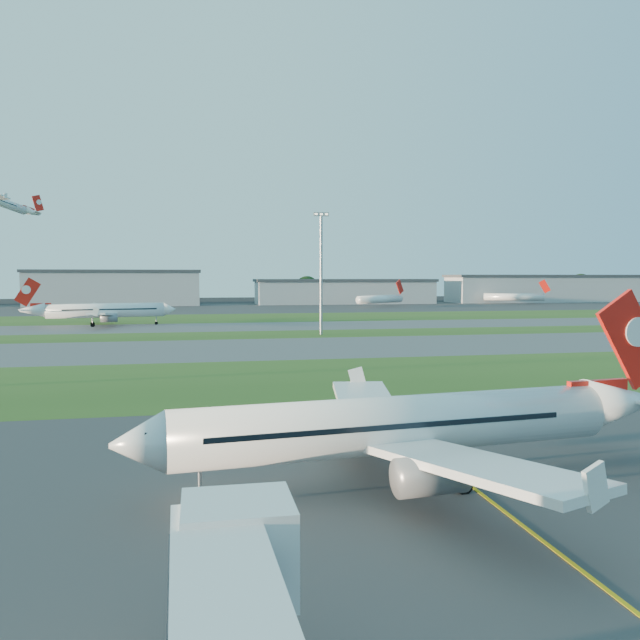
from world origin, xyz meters
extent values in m
plane|color=black|center=(0.00, 0.00, 0.00)|extent=(700.00, 700.00, 0.00)
cube|color=#333335|center=(0.00, 0.00, 0.01)|extent=(300.00, 70.00, 0.01)
cube|color=#2C4B19|center=(0.00, 52.00, 0.01)|extent=(300.00, 34.00, 0.01)
cube|color=#515154|center=(0.00, 85.00, 0.01)|extent=(300.00, 32.00, 0.01)
cube|color=#2C4B19|center=(0.00, 110.00, 0.01)|extent=(300.00, 18.00, 0.01)
cube|color=#515154|center=(0.00, 132.00, 0.01)|extent=(300.00, 26.00, 0.01)
cube|color=#2C4B19|center=(0.00, 165.00, 0.01)|extent=(300.00, 40.00, 0.01)
cube|color=#333335|center=(0.00, 225.00, 0.01)|extent=(400.00, 80.00, 0.01)
cube|color=gold|center=(5.00, 0.00, 0.00)|extent=(0.25, 60.00, 0.02)
cube|color=white|center=(-9.50, -2.60, 4.00)|extent=(3.40, 3.00, 3.00)
cylinder|color=white|center=(0.77, 13.01, 3.70)|extent=(26.65, 6.00, 3.35)
cube|color=red|center=(17.44, 14.71, 8.20)|extent=(5.72, 0.88, 6.67)
cube|color=white|center=(2.36, 6.09, 3.26)|extent=(8.21, 13.78, 1.36)
cube|color=white|center=(0.94, 20.12, 3.26)|extent=(5.81, 13.65, 1.36)
cylinder|color=gray|center=(0.85, 7.88, 2.29)|extent=(3.89, 2.39, 2.03)
cylinder|color=gray|center=(-0.18, 18.06, 2.29)|extent=(3.89, 2.39, 2.03)
cylinder|color=white|center=(-33.16, 141.08, 3.91)|extent=(28.13, 7.97, 3.54)
cube|color=red|center=(-50.62, 138.24, 8.66)|extent=(6.01, 1.29, 7.04)
cube|color=white|center=(-35.27, 148.28, 3.44)|extent=(9.36, 14.48, 1.44)
cube|color=white|center=(-32.88, 133.58, 3.44)|extent=(5.33, 14.26, 1.44)
cylinder|color=gray|center=(-33.57, 146.48, 2.42)|extent=(4.20, 2.74, 2.14)
cylinder|color=gray|center=(-31.84, 135.82, 2.42)|extent=(4.20, 2.74, 2.14)
cube|color=red|center=(-66.63, 217.46, 43.19)|extent=(4.71, 2.86, 6.14)
cylinder|color=white|center=(61.34, 220.07, 3.20)|extent=(23.27, 17.32, 3.20)
cube|color=red|center=(72.07, 227.41, 8.00)|extent=(4.44, 3.17, 6.16)
cylinder|color=white|center=(128.10, 235.46, 3.20)|extent=(24.80, 14.19, 3.20)
cube|color=red|center=(139.80, 229.81, 8.00)|extent=(4.79, 2.52, 6.16)
cylinder|color=gray|center=(15.00, 108.00, 12.50)|extent=(0.60, 0.60, 25.00)
cube|color=gray|center=(15.00, 108.00, 25.40)|extent=(3.20, 0.50, 0.80)
cube|color=#FFF2CC|center=(15.00, 108.00, 25.40)|extent=(2.80, 0.70, 0.35)
cube|color=#999BA1|center=(-45.00, 255.00, 7.00)|extent=(70.00, 22.00, 14.00)
cube|color=#383A3F|center=(-45.00, 255.00, 14.60)|extent=(71.40, 23.00, 1.20)
cube|color=#999BA1|center=(55.00, 255.00, 5.00)|extent=(80.00, 22.00, 10.00)
cube|color=#383A3F|center=(55.00, 255.00, 10.60)|extent=(81.60, 23.00, 1.20)
cube|color=#999BA1|center=(155.00, 255.00, 6.00)|extent=(95.00, 22.00, 12.00)
cube|color=#383A3F|center=(155.00, 255.00, 12.60)|extent=(96.90, 23.00, 1.20)
cylinder|color=black|center=(-20.00, 266.00, 1.80)|extent=(1.00, 1.00, 3.60)
sphere|color=black|center=(-20.00, 266.00, 5.85)|extent=(9.90, 9.90, 9.90)
cylinder|color=black|center=(40.00, 269.00, 2.10)|extent=(1.00, 1.00, 4.20)
sphere|color=black|center=(40.00, 269.00, 6.83)|extent=(11.55, 11.55, 11.55)
cylinder|color=black|center=(115.00, 267.00, 1.90)|extent=(1.00, 1.00, 3.80)
sphere|color=black|center=(115.00, 267.00, 6.17)|extent=(10.45, 10.45, 10.45)
cylinder|color=black|center=(185.00, 271.00, 2.30)|extent=(1.00, 1.00, 4.60)
sphere|color=black|center=(185.00, 271.00, 7.48)|extent=(12.65, 12.65, 12.65)
camera|label=1|loc=(-10.60, -21.40, 12.36)|focal=35.00mm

